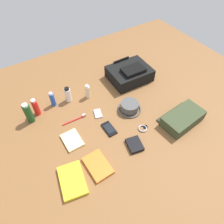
{
  "coord_description": "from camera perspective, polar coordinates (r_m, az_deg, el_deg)",
  "views": [
    {
      "loc": [
        -0.51,
        -0.8,
        1.14
      ],
      "look_at": [
        0.0,
        0.0,
        0.04
      ],
      "focal_mm": 32.62,
      "sensor_mm": 36.0,
      "label": 1
    }
  ],
  "objects": [
    {
      "name": "paperback_novel",
      "position": [
        1.24,
        -11.03,
        -18.3
      ],
      "size": [
        0.17,
        0.23,
        0.03
      ],
      "color": "yellow",
      "rests_on": "ground_plane"
    },
    {
      "name": "media_player",
      "position": [
        1.49,
        -3.96,
        -0.45
      ],
      "size": [
        0.07,
        0.1,
        0.01
      ],
      "color": "#B7B7BC",
      "rests_on": "ground_plane"
    },
    {
      "name": "deodorant_spray",
      "position": [
        1.57,
        -16.34,
        3.43
      ],
      "size": [
        0.04,
        0.04,
        0.12
      ],
      "color": "blue",
      "rests_on": "ground_plane"
    },
    {
      "name": "notepad",
      "position": [
        1.37,
        -11.1,
        -7.74
      ],
      "size": [
        0.11,
        0.15,
        0.02
      ],
      "primitive_type": "cube",
      "rotation": [
        0.0,
        0.0,
        0.0
      ],
      "color": "beige",
      "rests_on": "ground_plane"
    },
    {
      "name": "bucket_hat",
      "position": [
        1.5,
        4.97,
        1.41
      ],
      "size": [
        0.18,
        0.18,
        0.07
      ],
      "color": "#4E4E4E",
      "rests_on": "ground_plane"
    },
    {
      "name": "wristwatch",
      "position": [
        1.42,
        8.69,
        -4.5
      ],
      "size": [
        0.07,
        0.06,
        0.01
      ],
      "color": "#99999E",
      "rests_on": "ground_plane"
    },
    {
      "name": "sunscreen_spray",
      "position": [
        1.54,
        -20.57,
        1.25
      ],
      "size": [
        0.04,
        0.04,
        0.14
      ],
      "color": "red",
      "rests_on": "ground_plane"
    },
    {
      "name": "toothbrush",
      "position": [
        1.47,
        -10.11,
        -2.02
      ],
      "size": [
        0.18,
        0.02,
        0.02
      ],
      "color": "red",
      "rests_on": "ground_plane"
    },
    {
      "name": "toothpaste_tube",
      "position": [
        1.58,
        -12.23,
        4.77
      ],
      "size": [
        0.05,
        0.05,
        0.13
      ],
      "color": "white",
      "rests_on": "ground_plane"
    },
    {
      "name": "lotion_bottle",
      "position": [
        1.58,
        -6.85,
        5.71
      ],
      "size": [
        0.04,
        0.04,
        0.12
      ],
      "color": "beige",
      "rests_on": "ground_plane"
    },
    {
      "name": "travel_guidebook",
      "position": [
        1.26,
        -4.0,
        -14.73
      ],
      "size": [
        0.13,
        0.19,
        0.02
      ],
      "color": "orange",
      "rests_on": "ground_plane"
    },
    {
      "name": "shampoo_bottle",
      "position": [
        1.5,
        -22.38,
        -0.3
      ],
      "size": [
        0.05,
        0.05,
        0.17
      ],
      "color": "#19471E",
      "rests_on": "ground_plane"
    },
    {
      "name": "backpack",
      "position": [
        1.75,
        4.96,
        10.74
      ],
      "size": [
        0.35,
        0.28,
        0.14
      ],
      "color": "black",
      "rests_on": "ground_plane"
    },
    {
      "name": "toiletry_pouch",
      "position": [
        1.5,
        19.09,
        -1.63
      ],
      "size": [
        0.31,
        0.22,
        0.08
      ],
      "color": "#384228",
      "rests_on": "ground_plane"
    },
    {
      "name": "cell_phone",
      "position": [
        1.4,
        -0.83,
        -4.74
      ],
      "size": [
        0.06,
        0.12,
        0.01
      ],
      "color": "black",
      "rests_on": "ground_plane"
    },
    {
      "name": "wallet",
      "position": [
        1.33,
        6.35,
        -9.09
      ],
      "size": [
        0.11,
        0.13,
        0.02
      ],
      "primitive_type": "cube",
      "rotation": [
        0.0,
        0.0,
        -0.22
      ],
      "color": "black",
      "rests_on": "ground_plane"
    },
    {
      "name": "ground_plane",
      "position": [
        1.49,
        0.0,
        -1.31
      ],
      "size": [
        2.64,
        2.02,
        0.02
      ],
      "primitive_type": "cube",
      "color": "brown",
      "rests_on": "ground"
    }
  ]
}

